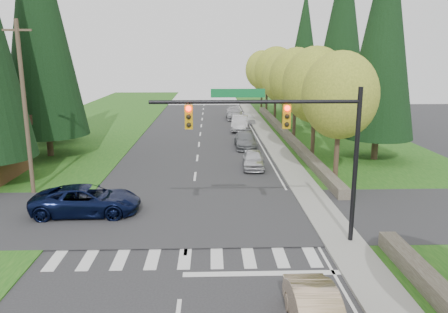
{
  "coord_description": "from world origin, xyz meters",
  "views": [
    {
      "loc": [
        1.08,
        -13.19,
        8.03
      ],
      "look_at": [
        1.79,
        9.37,
        2.8
      ],
      "focal_mm": 35.0,
      "sensor_mm": 36.0,
      "label": 1
    }
  ],
  "objects_px": {
    "parked_car_b": "(246,140)",
    "parked_car_d": "(248,118)",
    "sedan_champagne": "(317,313)",
    "suv_navy": "(87,200)",
    "parked_car_a": "(254,159)",
    "parked_car_e": "(235,113)",
    "parked_car_c": "(240,123)"
  },
  "relations": [
    {
      "from": "parked_car_b",
      "to": "parked_car_d",
      "type": "relative_size",
      "value": 1.22
    },
    {
      "from": "sedan_champagne",
      "to": "parked_car_d",
      "type": "bearing_deg",
      "value": 87.06
    },
    {
      "from": "parked_car_d",
      "to": "suv_navy",
      "type": "bearing_deg",
      "value": -111.48
    },
    {
      "from": "parked_car_a",
      "to": "parked_car_e",
      "type": "xyz_separation_m",
      "value": [
        0.0,
        25.37,
        0.11
      ]
    },
    {
      "from": "parked_car_b",
      "to": "parked_car_d",
      "type": "distance_m",
      "value": 14.44
    },
    {
      "from": "suv_navy",
      "to": "parked_car_a",
      "type": "relative_size",
      "value": 1.43
    },
    {
      "from": "sedan_champagne",
      "to": "parked_car_d",
      "type": "distance_m",
      "value": 41.18
    },
    {
      "from": "suv_navy",
      "to": "parked_car_a",
      "type": "xyz_separation_m",
      "value": [
        9.52,
        9.23,
        -0.11
      ]
    },
    {
      "from": "suv_navy",
      "to": "parked_car_b",
      "type": "bearing_deg",
      "value": -31.21
    },
    {
      "from": "sedan_champagne",
      "to": "suv_navy",
      "type": "height_order",
      "value": "suv_navy"
    },
    {
      "from": "sedan_champagne",
      "to": "parked_car_c",
      "type": "distance_m",
      "value": 35.93
    },
    {
      "from": "sedan_champagne",
      "to": "parked_car_d",
      "type": "xyz_separation_m",
      "value": [
        1.44,
        41.15,
        0.01
      ]
    },
    {
      "from": "parked_car_c",
      "to": "parked_car_d",
      "type": "bearing_deg",
      "value": 81.98
    },
    {
      "from": "parked_car_a",
      "to": "parked_car_d",
      "type": "height_order",
      "value": "parked_car_a"
    },
    {
      "from": "suv_navy",
      "to": "parked_car_e",
      "type": "xyz_separation_m",
      "value": [
        9.52,
        34.59,
        0.01
      ]
    },
    {
      "from": "sedan_champagne",
      "to": "suv_navy",
      "type": "relative_size",
      "value": 0.71
    },
    {
      "from": "parked_car_d",
      "to": "sedan_champagne",
      "type": "bearing_deg",
      "value": -94.01
    },
    {
      "from": "parked_car_a",
      "to": "parked_car_c",
      "type": "distance_m",
      "value": 16.45
    },
    {
      "from": "sedan_champagne",
      "to": "parked_car_d",
      "type": "height_order",
      "value": "parked_car_d"
    },
    {
      "from": "parked_car_b",
      "to": "parked_car_e",
      "type": "distance_m",
      "value": 18.07
    },
    {
      "from": "parked_car_c",
      "to": "parked_car_d",
      "type": "xyz_separation_m",
      "value": [
        1.28,
        5.22,
        -0.16
      ]
    },
    {
      "from": "sedan_champagne",
      "to": "parked_car_b",
      "type": "bearing_deg",
      "value": 88.99
    },
    {
      "from": "parked_car_a",
      "to": "parked_car_b",
      "type": "distance_m",
      "value": 7.3
    },
    {
      "from": "suv_navy",
      "to": "sedan_champagne",
      "type": "bearing_deg",
      "value": -138.46
    },
    {
      "from": "sedan_champagne",
      "to": "parked_car_a",
      "type": "bearing_deg",
      "value": 88.96
    },
    {
      "from": "parked_car_c",
      "to": "sedan_champagne",
      "type": "bearing_deg",
      "value": -84.46
    },
    {
      "from": "suv_navy",
      "to": "parked_car_a",
      "type": "height_order",
      "value": "suv_navy"
    },
    {
      "from": "sedan_champagne",
      "to": "suv_navy",
      "type": "bearing_deg",
      "value": 131.85
    },
    {
      "from": "parked_car_a",
      "to": "parked_car_c",
      "type": "height_order",
      "value": "parked_car_c"
    },
    {
      "from": "parked_car_d",
      "to": "parked_car_c",
      "type": "bearing_deg",
      "value": -105.82
    },
    {
      "from": "parked_car_a",
      "to": "parked_car_c",
      "type": "relative_size",
      "value": 0.77
    },
    {
      "from": "suv_navy",
      "to": "parked_car_d",
      "type": "distance_m",
      "value": 32.77
    }
  ]
}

